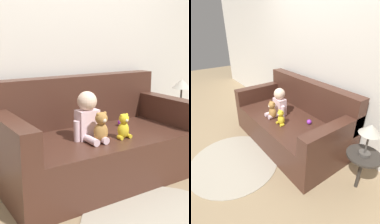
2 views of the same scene
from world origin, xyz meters
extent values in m
plane|color=#9E8460|center=(0.00, 0.00, 0.00)|extent=(12.00, 12.00, 0.00)
cube|color=silver|center=(0.00, 0.57, 1.30)|extent=(8.00, 0.05, 2.60)
cube|color=#47281E|center=(0.00, 0.00, 0.22)|extent=(1.86, 0.98, 0.45)
cube|color=#47281E|center=(0.00, 0.40, 0.70)|extent=(1.86, 0.18, 0.51)
cube|color=#47281E|center=(-0.85, 0.00, 0.58)|extent=(0.16, 0.98, 0.27)
cube|color=#47281E|center=(0.85, 0.00, 0.58)|extent=(0.16, 0.98, 0.27)
cube|color=silver|center=(-0.16, -0.06, 0.58)|extent=(0.19, 0.13, 0.26)
sphere|color=beige|center=(-0.16, -0.06, 0.79)|extent=(0.17, 0.17, 0.17)
cylinder|color=silver|center=(-0.21, -0.21, 0.48)|extent=(0.06, 0.17, 0.06)
cylinder|color=silver|center=(-0.12, -0.21, 0.48)|extent=(0.06, 0.17, 0.06)
cylinder|color=silver|center=(-0.28, -0.08, 0.54)|extent=(0.06, 0.06, 0.18)
cylinder|color=silver|center=(-0.05, -0.08, 0.54)|extent=(0.06, 0.06, 0.18)
ellipsoid|color=#AD7A3D|center=(-0.12, -0.22, 0.54)|extent=(0.13, 0.11, 0.18)
sphere|color=#AD7A3D|center=(-0.12, -0.23, 0.66)|extent=(0.11, 0.11, 0.11)
sphere|color=#AD7A3D|center=(-0.16, -0.23, 0.71)|extent=(0.03, 0.03, 0.03)
sphere|color=#AD7A3D|center=(-0.09, -0.23, 0.71)|extent=(0.03, 0.03, 0.03)
sphere|color=beige|center=(-0.12, -0.27, 0.66)|extent=(0.04, 0.04, 0.04)
ellipsoid|color=yellow|center=(0.11, -0.23, 0.52)|extent=(0.11, 0.09, 0.15)
sphere|color=yellow|center=(0.11, -0.24, 0.63)|extent=(0.09, 0.09, 0.09)
sphere|color=yellow|center=(0.08, -0.24, 0.66)|extent=(0.03, 0.03, 0.03)
sphere|color=yellow|center=(0.14, -0.24, 0.66)|extent=(0.03, 0.03, 0.03)
sphere|color=beige|center=(0.11, -0.27, 0.62)|extent=(0.03, 0.03, 0.03)
cylinder|color=yellow|center=(0.06, -0.25, 0.47)|extent=(0.04, 0.06, 0.04)
cylinder|color=yellow|center=(0.16, -0.25, 0.47)|extent=(0.04, 0.06, 0.04)
sphere|color=purple|center=(0.34, 0.10, 0.48)|extent=(0.07, 0.07, 0.07)
cylinder|color=#B2A893|center=(-0.05, -0.93, 0.01)|extent=(1.22, 1.22, 0.01)
cylinder|color=#332D28|center=(1.21, 0.10, 0.48)|extent=(0.37, 0.37, 0.03)
cylinder|color=#332D28|center=(1.21, 0.10, 0.23)|extent=(0.04, 0.04, 0.47)
cylinder|color=#4C4742|center=(1.21, 0.10, 0.51)|extent=(0.12, 0.12, 0.03)
cylinder|color=#4C4742|center=(1.21, 0.10, 0.64)|extent=(0.02, 0.02, 0.24)
cone|color=#B7B2A3|center=(1.21, 0.10, 0.82)|extent=(0.22, 0.22, 0.10)
camera|label=1|loc=(-1.55, -2.34, 1.33)|focal=50.00mm
camera|label=2|loc=(1.88, -1.44, 1.76)|focal=28.00mm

